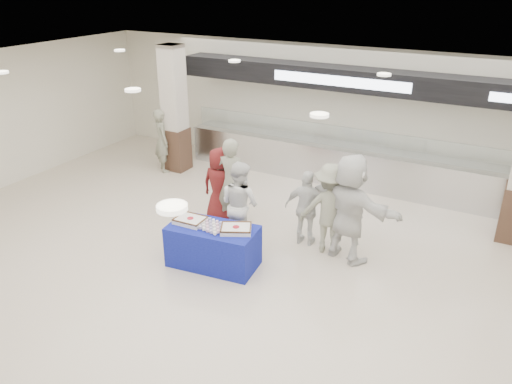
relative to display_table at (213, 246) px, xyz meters
The scene contains 14 objects.
ground 0.98m from the display_table, 47.37° to the right, with size 14.00×14.00×0.00m, color beige.
serving_line 4.84m from the display_table, 82.61° to the left, with size 8.70×0.85×2.80m.
column_left 5.03m from the display_table, 133.78° to the left, with size 0.55×0.55×3.20m.
display_table is the anchor object (origin of this frame).
sheet_cake_left 0.61m from the display_table, behind, with size 0.53×0.42×0.11m.
sheet_cake_right 0.61m from the display_table, ahead, with size 0.64×0.58×0.10m.
cupcake_tray 0.41m from the display_table, 54.33° to the right, with size 0.46×0.38×0.07m.
civilian_maroon 1.79m from the display_table, 117.79° to the left, with size 0.78×0.51×1.59m, color maroon.
soldier_a 1.67m from the display_table, 108.74° to the left, with size 0.68×0.45×1.86m, color gray.
chef_tall 1.00m from the display_table, 87.63° to the left, with size 0.81×0.63×1.67m, color silver.
chef_short 1.91m from the display_table, 52.29° to the left, with size 0.87×0.36×1.49m, color silver.
soldier_b 2.22m from the display_table, 41.96° to the left, with size 1.11×0.64×1.72m, color gray.
civilian_white 2.49m from the display_table, 33.78° to the left, with size 1.86×0.59×2.01m, color white.
soldier_bg 4.91m from the display_table, 138.11° to the left, with size 0.60×0.39×1.64m, color gray.
Camera 1 is at (3.67, -5.69, 4.81)m, focal length 35.00 mm.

